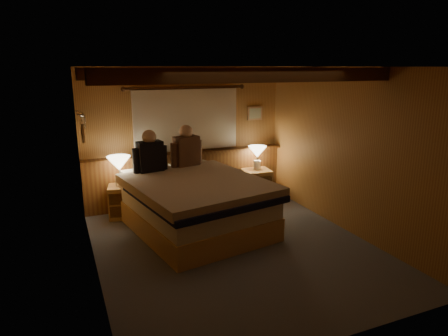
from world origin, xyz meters
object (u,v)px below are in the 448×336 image
bed (194,203)px  lamp_right (257,153)px  nightstand_left (124,201)px  person_left (150,154)px  nightstand_right (256,184)px  lamp_left (119,165)px  duffel_bag (158,217)px  person_right (186,149)px

bed → lamp_right: lamp_right is taller
nightstand_left → lamp_right: bearing=12.4°
lamp_right → person_left: person_left is taller
nightstand_left → nightstand_right: bearing=11.8°
lamp_left → duffel_bag: bearing=-54.1°
nightstand_right → duffel_bag: size_ratio=1.04×
person_left → nightstand_left: bearing=145.4°
lamp_right → nightstand_left: bearing=-179.6°
bed → person_right: bearing=68.9°
person_left → nightstand_right: bearing=-2.7°
duffel_bag → nightstand_left: bearing=139.9°
bed → nightstand_right: bearing=20.8°
nightstand_left → bed: bearing=-33.7°
nightstand_left → nightstand_right: 2.42m
person_left → person_right: bearing=4.2°
bed → lamp_left: lamp_left is taller
person_left → person_right: person_right is taller
person_right → nightstand_right: bearing=-10.9°
duffel_bag → lamp_left: bearing=142.4°
nightstand_right → duffel_bag: bearing=-157.0°
nightstand_left → person_right: (1.06, -0.06, 0.80)m
bed → person_right: size_ratio=3.57×
lamp_left → person_right: person_right is taller
nightstand_right → bed: bearing=-142.7°
nightstand_left → duffel_bag: 0.74m
nightstand_right → lamp_right: 0.58m
lamp_right → person_right: size_ratio=0.61×
bed → lamp_left: (-0.94, 0.93, 0.47)m
nightstand_left → person_left: (0.41, -0.20, 0.79)m
nightstand_right → duffel_bag: nightstand_right is taller
lamp_left → lamp_right: lamp_left is taller
bed → nightstand_left: size_ratio=4.54×
nightstand_left → lamp_right: size_ratio=1.28×
nightstand_right → lamp_left: lamp_left is taller
bed → nightstand_right: (1.53, 0.91, -0.13)m
bed → nightstand_right: bed is taller
nightstand_left → nightstand_right: size_ratio=1.03×
lamp_left → person_right: 1.13m
person_right → lamp_left: bearing=163.2°
lamp_right → duffel_bag: size_ratio=0.83×
bed → duffel_bag: 0.64m
nightstand_right → lamp_right: lamp_right is taller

